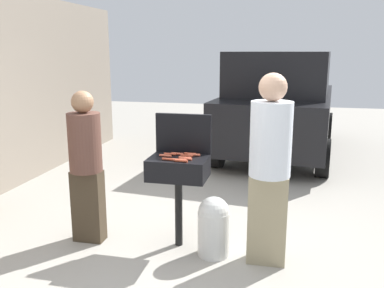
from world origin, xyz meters
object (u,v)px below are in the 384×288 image
Objects in this scene: hot_dog_9 at (190,154)px; person_left at (86,162)px; bbq_grill at (178,171)px; hot_dog_3 at (187,156)px; hot_dog_2 at (185,158)px; hot_dog_8 at (165,156)px; hot_dog_0 at (186,159)px; hot_dog_4 at (168,159)px; hot_dog_7 at (170,154)px; propane_tank at (214,225)px; parked_minivan at (280,102)px; hot_dog_5 at (177,154)px; hot_dog_1 at (194,155)px; hot_dog_10 at (181,161)px; person_right at (270,164)px; hot_dog_6 at (180,160)px.

person_left reaches higher than hot_dog_9.
hot_dog_3 is at bearing 30.00° from bbq_grill.
hot_dog_8 is (-0.22, 0.04, 0.00)m from hot_dog_2.
hot_dog_0 is 0.17m from hot_dog_4.
propane_tank is (0.51, -0.21, -0.66)m from hot_dog_7.
hot_dog_0 is at bearing -88.92° from hot_dog_9.
hot_dog_7 and hot_dog_8 have the same top height.
parked_minivan is at bearing 79.09° from hot_dog_3.
propane_tank is (0.46, -0.00, -0.66)m from hot_dog_4.
hot_dog_5 is at bearing -168.04° from hot_dog_9.
parked_minivan is (0.84, 4.34, 0.05)m from hot_dog_9.
hot_dog_3 is at bearing -25.49° from hot_dog_5.
hot_dog_1 and hot_dog_10 have the same top height.
parked_minivan is (0.53, 4.61, 0.70)m from propane_tank.
hot_dog_5 is 1.00× the size of hot_dog_10.
hot_dog_1 is 0.25m from hot_dog_7.
person_right is (1.07, -0.16, 0.02)m from hot_dog_8.
hot_dog_1 is 0.18m from hot_dog_5.
hot_dog_6 is (0.09, -0.24, 0.00)m from hot_dog_5.
hot_dog_4 is at bearing -78.63° from hot_dog_7.
hot_dog_1 is at bearing 19.84° from hot_dog_8.
bbq_grill is at bearing 1.43° from person_right.
hot_dog_10 is (0.11, -0.27, 0.00)m from hot_dog_5.
person_left reaches higher than hot_dog_10.
hot_dog_6 is at bearing -99.05° from hot_dog_9.
hot_dog_9 is (-0.05, 0.03, 0.00)m from hot_dog_1.
hot_dog_0 is 0.04m from hot_dog_2.
hot_dog_9 is at bearing 80.95° from hot_dog_6.
hot_dog_2 is 1.00× the size of hot_dog_10.
hot_dog_0 is 0.21m from hot_dog_9.
hot_dog_0 is 0.25m from hot_dog_7.
hot_dog_6 is 0.23m from hot_dog_8.
parked_minivan reaches higher than hot_dog_4.
bbq_grill is at bearing -69.01° from hot_dog_5.
hot_dog_10 is at bearing -174.93° from propane_tank.
person_right is at bearing -19.19° from hot_dog_9.
hot_dog_1 and hot_dog_3 have the same top height.
hot_dog_10 is at bearing -12.49° from hot_dog_4.
parked_minivan is (0.85, 4.43, 0.05)m from hot_dog_3.
hot_dog_0 is at bearing 168.78° from propane_tank.
hot_dog_4 is at bearing -96.44° from hot_dog_5.
hot_dog_9 is 0.03× the size of parked_minivan.
propane_tank is at bearing 0.22° from hot_dog_6.
hot_dog_10 is at bearing 13.53° from person_left.
person_left reaches higher than hot_dog_7.
hot_dog_5 is at bearing 110.99° from bbq_grill.
hot_dog_7 is at bearing -1.52° from person_right.
hot_dog_5 is 0.07× the size of person_right.
person_left is at bearing -167.78° from hot_dog_9.
hot_dog_1 and hot_dog_4 have the same top height.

